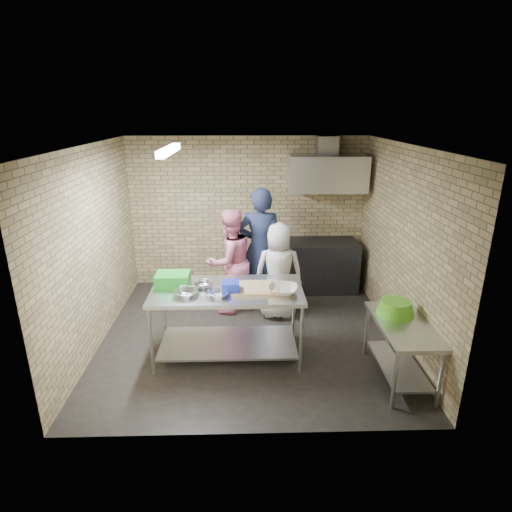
{
  "coord_description": "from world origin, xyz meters",
  "views": [
    {
      "loc": [
        -0.06,
        -5.46,
        3.13
      ],
      "look_at": [
        0.1,
        0.2,
        1.15
      ],
      "focal_mm": 29.58,
      "sensor_mm": 36.0,
      "label": 1
    }
  ],
  "objects_px": {
    "green_crate": "(173,280)",
    "bottle_green": "(350,176)",
    "green_basin": "(395,307)",
    "man_navy": "(260,248)",
    "stove": "(323,265)",
    "woman_white": "(279,271)",
    "prep_table": "(228,323)",
    "blue_tub": "(231,287)",
    "bottle_red": "(328,176)",
    "side_counter": "(400,351)",
    "woman_pink": "(230,262)"
  },
  "relations": [
    {
      "from": "green_crate",
      "to": "bottle_green",
      "type": "distance_m",
      "value": 3.74
    },
    {
      "from": "green_basin",
      "to": "man_navy",
      "type": "height_order",
      "value": "man_navy"
    },
    {
      "from": "stove",
      "to": "green_crate",
      "type": "relative_size",
      "value": 2.8
    },
    {
      "from": "man_navy",
      "to": "woman_white",
      "type": "bearing_deg",
      "value": 124.39
    },
    {
      "from": "stove",
      "to": "green_basin",
      "type": "bearing_deg",
      "value": -80.24
    },
    {
      "from": "prep_table",
      "to": "blue_tub",
      "type": "xyz_separation_m",
      "value": [
        0.05,
        -0.1,
        0.55
      ]
    },
    {
      "from": "green_basin",
      "to": "bottle_red",
      "type": "relative_size",
      "value": 2.56
    },
    {
      "from": "side_counter",
      "to": "blue_tub",
      "type": "xyz_separation_m",
      "value": [
        -2.04,
        0.48,
        0.66
      ]
    },
    {
      "from": "green_crate",
      "to": "side_counter",
      "type": "bearing_deg",
      "value": -14.01
    },
    {
      "from": "green_crate",
      "to": "bottle_green",
      "type": "height_order",
      "value": "bottle_green"
    },
    {
      "from": "woman_pink",
      "to": "woman_white",
      "type": "bearing_deg",
      "value": 129.96
    },
    {
      "from": "stove",
      "to": "green_crate",
      "type": "bearing_deg",
      "value": -138.74
    },
    {
      "from": "green_crate",
      "to": "bottle_green",
      "type": "xyz_separation_m",
      "value": [
        2.79,
        2.29,
        0.97
      ]
    },
    {
      "from": "side_counter",
      "to": "man_navy",
      "type": "distance_m",
      "value": 2.74
    },
    {
      "from": "bottle_red",
      "to": "woman_pink",
      "type": "height_order",
      "value": "bottle_red"
    },
    {
      "from": "bottle_red",
      "to": "woman_white",
      "type": "xyz_separation_m",
      "value": [
        -0.94,
        -1.3,
        -1.27
      ]
    },
    {
      "from": "prep_table",
      "to": "bottle_green",
      "type": "height_order",
      "value": "bottle_green"
    },
    {
      "from": "green_crate",
      "to": "woman_pink",
      "type": "xyz_separation_m",
      "value": [
        0.7,
        1.21,
        -0.2
      ]
    },
    {
      "from": "prep_table",
      "to": "bottle_red",
      "type": "xyz_separation_m",
      "value": [
        1.69,
        2.41,
        1.55
      ]
    },
    {
      "from": "stove",
      "to": "blue_tub",
      "type": "bearing_deg",
      "value": -124.98
    },
    {
      "from": "blue_tub",
      "to": "bottle_green",
      "type": "distance_m",
      "value": 3.38
    },
    {
      "from": "prep_table",
      "to": "side_counter",
      "type": "bearing_deg",
      "value": -15.41
    },
    {
      "from": "bottle_red",
      "to": "side_counter",
      "type": "bearing_deg",
      "value": -82.38
    },
    {
      "from": "stove",
      "to": "bottle_green",
      "type": "distance_m",
      "value": 1.65
    },
    {
      "from": "stove",
      "to": "blue_tub",
      "type": "height_order",
      "value": "blue_tub"
    },
    {
      "from": "green_crate",
      "to": "blue_tub",
      "type": "distance_m",
      "value": 0.78
    },
    {
      "from": "stove",
      "to": "bottle_red",
      "type": "relative_size",
      "value": 6.67
    },
    {
      "from": "green_crate",
      "to": "bottle_red",
      "type": "distance_m",
      "value": 3.46
    },
    {
      "from": "stove",
      "to": "green_crate",
      "type": "height_order",
      "value": "green_crate"
    },
    {
      "from": "green_crate",
      "to": "green_basin",
      "type": "distance_m",
      "value": 2.81
    },
    {
      "from": "blue_tub",
      "to": "woman_pink",
      "type": "distance_m",
      "value": 1.44
    },
    {
      "from": "prep_table",
      "to": "blue_tub",
      "type": "height_order",
      "value": "blue_tub"
    },
    {
      "from": "side_counter",
      "to": "bottle_red",
      "type": "relative_size",
      "value": 6.67
    },
    {
      "from": "bottle_green",
      "to": "woman_pink",
      "type": "height_order",
      "value": "bottle_green"
    },
    {
      "from": "green_crate",
      "to": "blue_tub",
      "type": "relative_size",
      "value": 2.0
    },
    {
      "from": "prep_table",
      "to": "stove",
      "type": "height_order",
      "value": "prep_table"
    },
    {
      "from": "bottle_red",
      "to": "woman_white",
      "type": "bearing_deg",
      "value": -125.82
    },
    {
      "from": "bottle_red",
      "to": "woman_pink",
      "type": "bearing_deg",
      "value": -147.39
    },
    {
      "from": "side_counter",
      "to": "woman_pink",
      "type": "height_order",
      "value": "woman_pink"
    },
    {
      "from": "side_counter",
      "to": "green_crate",
      "type": "height_order",
      "value": "green_crate"
    },
    {
      "from": "prep_table",
      "to": "green_basin",
      "type": "relative_size",
      "value": 4.19
    },
    {
      "from": "man_navy",
      "to": "woman_pink",
      "type": "bearing_deg",
      "value": 27.94
    },
    {
      "from": "stove",
      "to": "green_basin",
      "type": "distance_m",
      "value": 2.57
    },
    {
      "from": "prep_table",
      "to": "woman_pink",
      "type": "bearing_deg",
      "value": 90.21
    },
    {
      "from": "bottle_red",
      "to": "blue_tub",
      "type": "bearing_deg",
      "value": -123.13
    },
    {
      "from": "stove",
      "to": "green_crate",
      "type": "xyz_separation_m",
      "value": [
        -2.34,
        -2.05,
        0.6
      ]
    },
    {
      "from": "blue_tub",
      "to": "bottle_red",
      "type": "xyz_separation_m",
      "value": [
        1.64,
        2.51,
        1.0
      ]
    },
    {
      "from": "blue_tub",
      "to": "man_navy",
      "type": "relative_size",
      "value": 0.11
    },
    {
      "from": "blue_tub",
      "to": "bottle_red",
      "type": "distance_m",
      "value": 3.16
    },
    {
      "from": "side_counter",
      "to": "man_navy",
      "type": "bearing_deg",
      "value": 127.03
    }
  ]
}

